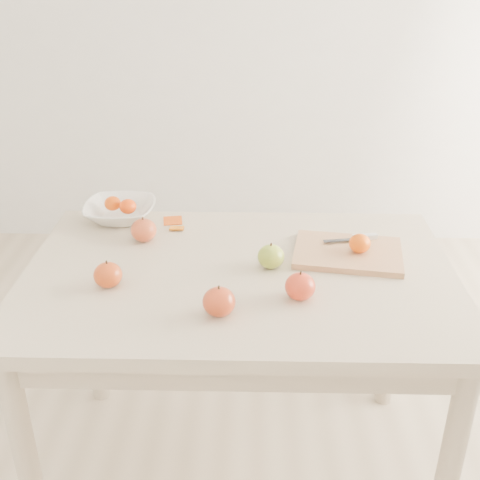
{
  "coord_description": "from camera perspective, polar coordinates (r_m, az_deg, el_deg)",
  "views": [
    {
      "loc": [
        0.04,
        -1.45,
        1.57
      ],
      "look_at": [
        0.0,
        0.05,
        0.82
      ],
      "focal_mm": 45.0,
      "sensor_mm": 36.0,
      "label": 1
    }
  ],
  "objects": [
    {
      "name": "board_tangerine",
      "position": [
        1.75,
        11.29,
        -0.31
      ],
      "size": [
        0.06,
        0.06,
        0.05
      ],
      "primitive_type": "ellipsoid",
      "color": "orange",
      "rests_on": "cutting_board"
    },
    {
      "name": "apple_red_b",
      "position": [
        1.62,
        -12.41,
        -3.25
      ],
      "size": [
        0.08,
        0.08,
        0.07
      ],
      "primitive_type": "ellipsoid",
      "color": "maroon",
      "rests_on": "table"
    },
    {
      "name": "apple_red_c",
      "position": [
        1.47,
        -2.0,
        -5.87
      ],
      "size": [
        0.08,
        0.08,
        0.07
      ],
      "primitive_type": "ellipsoid",
      "color": "maroon",
      "rests_on": "table"
    },
    {
      "name": "table",
      "position": [
        1.72,
        -0.04,
        -5.78
      ],
      "size": [
        1.2,
        0.8,
        0.75
      ],
      "color": "beige",
      "rests_on": "ground"
    },
    {
      "name": "cutting_board",
      "position": [
        1.77,
        10.19,
        -1.21
      ],
      "size": [
        0.34,
        0.27,
        0.02
      ],
      "primitive_type": "cube",
      "rotation": [
        0.0,
        0.0,
        -0.15
      ],
      "color": "tan",
      "rests_on": "table"
    },
    {
      "name": "paring_knife",
      "position": [
        1.83,
        11.37,
        0.25
      ],
      "size": [
        0.17,
        0.06,
        0.01
      ],
      "color": "silver",
      "rests_on": "cutting_board"
    },
    {
      "name": "orange_peel_a",
      "position": [
        1.97,
        -6.39,
        1.72
      ],
      "size": [
        0.07,
        0.05,
        0.01
      ],
      "primitive_type": "cube",
      "rotation": [
        0.21,
        0.0,
        0.16
      ],
      "color": "#C8490E",
      "rests_on": "table"
    },
    {
      "name": "apple_red_e",
      "position": [
        1.54,
        5.72,
        -4.41
      ],
      "size": [
        0.08,
        0.08,
        0.07
      ],
      "primitive_type": "ellipsoid",
      "color": "#9D1513",
      "rests_on": "table"
    },
    {
      "name": "bowl_tangerine_near",
      "position": [
        2.01,
        -11.99,
        3.42
      ],
      "size": [
        0.05,
        0.05,
        0.05
      ],
      "primitive_type": "ellipsoid",
      "color": "#E14607",
      "rests_on": "fruit_bowl"
    },
    {
      "name": "fruit_bowl",
      "position": [
        2.0,
        -11.29,
        2.69
      ],
      "size": [
        0.23,
        0.23,
        0.06
      ],
      "primitive_type": "imported",
      "color": "white",
      "rests_on": "table"
    },
    {
      "name": "bowl_tangerine_far",
      "position": [
        1.98,
        -10.59,
        3.15
      ],
      "size": [
        0.05,
        0.05,
        0.05
      ],
      "primitive_type": "ellipsoid",
      "color": "#E44508",
      "rests_on": "fruit_bowl"
    },
    {
      "name": "apple_red_a",
      "position": [
        1.84,
        -9.12,
        0.93
      ],
      "size": [
        0.08,
        0.08,
        0.07
      ],
      "primitive_type": "ellipsoid",
      "color": "maroon",
      "rests_on": "table"
    },
    {
      "name": "ground",
      "position": [
        2.14,
        -0.03,
        -20.68
      ],
      "size": [
        3.5,
        3.5,
        0.0
      ],
      "primitive_type": "plane",
      "color": "#C6B293",
      "rests_on": "ground"
    },
    {
      "name": "orange_peel_b",
      "position": [
        1.92,
        -6.01,
        1.05
      ],
      "size": [
        0.05,
        0.04,
        0.01
      ],
      "primitive_type": "cube",
      "rotation": [
        -0.14,
        0.0,
        0.01
      ],
      "color": "orange",
      "rests_on": "table"
    },
    {
      "name": "apple_green",
      "position": [
        1.67,
        2.95,
        -1.57
      ],
      "size": [
        0.08,
        0.08,
        0.07
      ],
      "primitive_type": "ellipsoid",
      "color": "olive",
      "rests_on": "table"
    }
  ]
}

